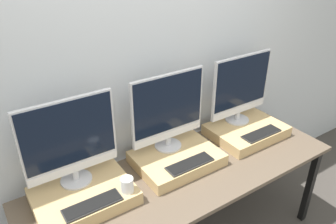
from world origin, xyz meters
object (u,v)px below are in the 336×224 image
keyboard_left (93,205)px  keyboard_center (190,164)px  monitor_right (241,87)px  mug (127,185)px  monitor_center (168,110)px  keyboard_right (261,134)px  monitor_left (70,140)px

keyboard_left → keyboard_center: size_ratio=1.00×
keyboard_left → monitor_right: monitor_right is taller
mug → monitor_center: size_ratio=0.17×
keyboard_left → keyboard_right: (1.38, 0.00, 0.00)m
monitor_left → monitor_right: same height
monitor_right → mug: bearing=-167.1°
mug → keyboard_center: size_ratio=0.28×
mug → monitor_right: monitor_right is taller
monitor_center → keyboard_center: monitor_center is taller
monitor_center → monitor_right: (0.69, 0.00, 0.00)m
monitor_left → monitor_center: (0.69, 0.00, 0.00)m
monitor_center → monitor_left: bearing=180.0°
keyboard_left → monitor_right: 1.43m
keyboard_center → keyboard_right: same height
keyboard_center → keyboard_right: size_ratio=1.00×
monitor_right → keyboard_right: 0.39m
keyboard_center → keyboard_right: 0.69m
keyboard_center → monitor_right: monitor_right is taller
monitor_left → monitor_center: size_ratio=1.00×
keyboard_left → monitor_center: size_ratio=0.60×
keyboard_left → mug: bearing=0.0°
monitor_left → monitor_right: 1.38m
keyboard_left → monitor_center: 0.79m
monitor_left → mug: size_ratio=5.94×
mug → keyboard_center: mug is taller
monitor_left → monitor_center: same height
mug → keyboard_center: (0.47, 0.00, -0.04)m
keyboard_center → monitor_center: bearing=90.0°
keyboard_right → keyboard_left: bearing=180.0°
monitor_left → monitor_right: (1.38, 0.00, 0.00)m
monitor_right → keyboard_right: bearing=-90.0°
monitor_left → keyboard_right: 1.43m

